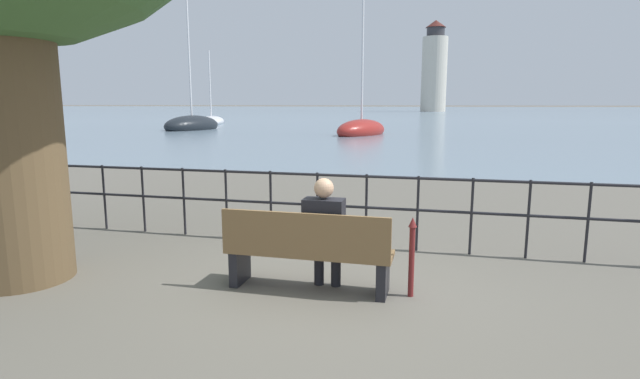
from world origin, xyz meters
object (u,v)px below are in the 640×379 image
object	(u,v)px
seated_person_left	(325,229)
closed_umbrella	(412,253)
sailboat_3	(211,121)
harbor_lighthouse	(434,70)
sailboat_0	(192,125)
sailboat_2	(361,129)
park_bench	(307,252)

from	to	relation	value
seated_person_left	closed_umbrella	bearing A→B (deg)	2.27
seated_person_left	sailboat_3	xyz separation A→B (m)	(-21.64, 41.08, -0.45)
sailboat_3	harbor_lighthouse	size ratio (longest dim) A/B	0.42
seated_person_left	closed_umbrella	size ratio (longest dim) A/B	1.45
seated_person_left	sailboat_0	world-z (taller)	sailboat_0
closed_umbrella	sailboat_0	size ratio (longest dim) A/B	0.06
sailboat_0	sailboat_2	distance (m)	14.16
park_bench	harbor_lighthouse	distance (m)	123.83
park_bench	closed_umbrella	bearing A→B (deg)	5.84
park_bench	closed_umbrella	world-z (taller)	park_bench
park_bench	sailboat_3	size ratio (longest dim) A/B	0.20
closed_umbrella	sailboat_3	xyz separation A→B (m)	(-22.57, 41.04, -0.24)
seated_person_left	sailboat_2	size ratio (longest dim) A/B	0.11
sailboat_2	sailboat_0	bearing A→B (deg)	-172.75
sailboat_0	sailboat_3	world-z (taller)	sailboat_0
park_bench	sailboat_0	size ratio (longest dim) A/B	0.14
park_bench	sailboat_0	world-z (taller)	sailboat_0
seated_person_left	sailboat_3	distance (m)	46.43
sailboat_0	harbor_lighthouse	xyz separation A→B (m)	(15.69, 93.14, 9.78)
sailboat_0	sailboat_2	xyz separation A→B (m)	(13.80, -3.17, -0.02)
park_bench	seated_person_left	xyz separation A→B (m)	(0.17, 0.08, 0.25)
sailboat_0	sailboat_3	bearing A→B (deg)	121.58
sailboat_2	sailboat_3	world-z (taller)	sailboat_2
sailboat_2	sailboat_3	size ratio (longest dim) A/B	1.28
park_bench	seated_person_left	distance (m)	0.31
seated_person_left	harbor_lighthouse	bearing A→B (deg)	91.03
closed_umbrella	harbor_lighthouse	size ratio (longest dim) A/B	0.04
harbor_lighthouse	park_bench	bearing A→B (deg)	-89.05
sailboat_3	harbor_lighthouse	bearing A→B (deg)	57.15
closed_umbrella	harbor_lighthouse	distance (m)	123.74
sailboat_0	sailboat_3	distance (m)	11.49
closed_umbrella	harbor_lighthouse	xyz separation A→B (m)	(-3.15, 123.32, 9.68)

